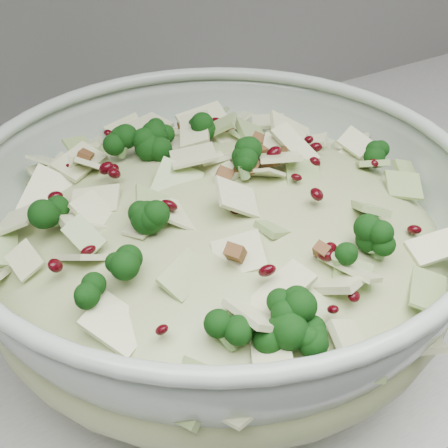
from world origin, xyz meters
TOP-DOWN VIEW (x-y plane):
  - mixing_bowl at (0.07, 1.60)m, footprint 0.46×0.46m
  - salad at (0.07, 1.60)m, footprint 0.46×0.46m

SIDE VIEW (x-z plane):
  - mixing_bowl at x=0.07m, z-range 0.90..1.07m
  - salad at x=0.07m, z-range 0.93..1.10m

